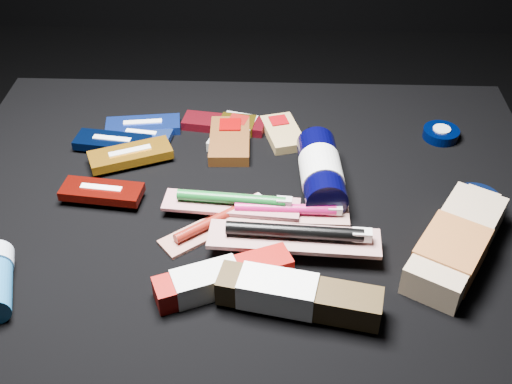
{
  "coord_description": "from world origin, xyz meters",
  "views": [
    {
      "loc": [
        0.04,
        -0.76,
        1.05
      ],
      "look_at": [
        0.01,
        0.01,
        0.42
      ],
      "focal_mm": 45.0,
      "sensor_mm": 36.0,
      "label": 1
    }
  ],
  "objects": [
    {
      "name": "clif_bar_2",
      "position": [
        0.06,
        0.2,
        0.41
      ],
      "size": [
        0.08,
        0.12,
        0.02
      ],
      "rotation": [
        0.0,
        0.0,
        0.29
      ],
      "color": "#A4854F",
      "rests_on": "cloth_table"
    },
    {
      "name": "clif_bar_0",
      "position": [
        -0.04,
        0.17,
        0.41
      ],
      "size": [
        0.07,
        0.13,
        0.02
      ],
      "rotation": [
        0.0,
        0.0,
        0.04
      ],
      "color": "#542C11",
      "rests_on": "cloth_table"
    },
    {
      "name": "ground",
      "position": [
        0.0,
        0.0,
        0.0
      ],
      "size": [
        3.0,
        3.0,
        0.0
      ],
      "primitive_type": "plane",
      "color": "black",
      "rests_on": "ground"
    },
    {
      "name": "toothbrush_pack_2",
      "position": [
        -0.02,
        -0.02,
        0.42
      ],
      "size": [
        0.21,
        0.07,
        0.02
      ],
      "rotation": [
        0.0,
        0.0,
        -0.08
      ],
      "color": "silver",
      "rests_on": "cloth_table"
    },
    {
      "name": "cloth_table",
      "position": [
        0.0,
        0.0,
        0.2
      ],
      "size": [
        0.98,
        0.78,
        0.4
      ],
      "primitive_type": "cube",
      "color": "black",
      "rests_on": "ground"
    },
    {
      "name": "toothpaste_carton_green",
      "position": [
        0.07,
        -0.2,
        0.43
      ],
      "size": [
        0.22,
        0.09,
        0.04
      ],
      "rotation": [
        0.0,
        0.0,
        -0.2
      ],
      "color": "#362712",
      "rests_on": "cloth_table"
    },
    {
      "name": "toothpaste_carton_red",
      "position": [
        -0.03,
        -0.17,
        0.42
      ],
      "size": [
        0.19,
        0.11,
        0.04
      ],
      "rotation": [
        0.0,
        0.0,
        0.4
      ],
      "color": "#8D0A06",
      "rests_on": "cloth_table"
    },
    {
      "name": "bodywash_bottle",
      "position": [
        0.3,
        -0.1,
        0.42
      ],
      "size": [
        0.18,
        0.23,
        0.05
      ],
      "rotation": [
        0.0,
        0.0,
        -0.53
      ],
      "color": "tan",
      "rests_on": "cloth_table"
    },
    {
      "name": "cream_tin_upper",
      "position": [
        0.34,
        0.2,
        0.41
      ],
      "size": [
        0.06,
        0.06,
        0.02
      ],
      "rotation": [
        0.0,
        0.0,
        -0.08
      ],
      "color": "black",
      "rests_on": "cloth_table"
    },
    {
      "name": "power_bar",
      "position": [
        -0.04,
        0.22,
        0.41
      ],
      "size": [
        0.15,
        0.07,
        0.02
      ],
      "rotation": [
        0.0,
        0.0,
        -0.14
      ],
      "color": "maroon",
      "rests_on": "cloth_table"
    },
    {
      "name": "lotion_bottle",
      "position": [
        0.12,
        0.05,
        0.43
      ],
      "size": [
        0.08,
        0.21,
        0.07
      ],
      "rotation": [
        0.0,
        0.0,
        0.07
      ],
      "color": "black",
      "rests_on": "cloth_table"
    },
    {
      "name": "toothbrush_pack_1",
      "position": [
        0.06,
        -0.03,
        0.41
      ],
      "size": [
        0.19,
        0.05,
        0.02
      ],
      "rotation": [
        0.0,
        0.0,
        -0.01
      ],
      "color": "beige",
      "rests_on": "cloth_table"
    },
    {
      "name": "luna_bar_2",
      "position": [
        -0.24,
        0.15,
        0.41
      ],
      "size": [
        0.13,
        0.07,
        0.02
      ],
      "rotation": [
        0.0,
        0.0,
        -0.13
      ],
      "color": "black",
      "rests_on": "cloth_table"
    },
    {
      "name": "cream_tin_lower",
      "position": [
        0.36,
        0.01,
        0.41
      ],
      "size": [
        0.07,
        0.07,
        0.02
      ],
      "rotation": [
        0.0,
        0.0,
        0.29
      ],
      "color": "black",
      "rests_on": "cloth_table"
    },
    {
      "name": "luna_bar_0",
      "position": [
        -0.2,
        0.21,
        0.41
      ],
      "size": [
        0.14,
        0.07,
        0.02
      ],
      "rotation": [
        0.0,
        0.0,
        0.14
      ],
      "color": "navy",
      "rests_on": "cloth_table"
    },
    {
      "name": "toothbrush_pack_0",
      "position": [
        -0.04,
        -0.05,
        0.41
      ],
      "size": [
        0.17,
        0.15,
        0.02
      ],
      "rotation": [
        0.0,
        0.0,
        0.68
      ],
      "color": "#ABA29F",
      "rests_on": "cloth_table"
    },
    {
      "name": "toothbrush_pack_3",
      "position": [
        0.08,
        -0.1,
        0.43
      ],
      "size": [
        0.25,
        0.07,
        0.03
      ],
      "rotation": [
        0.0,
        0.0,
        -0.05
      ],
      "color": "silver",
      "rests_on": "cloth_table"
    },
    {
      "name": "clif_bar_1",
      "position": [
        -0.03,
        0.19,
        0.41
      ],
      "size": [
        0.09,
        0.12,
        0.02
      ],
      "rotation": [
        0.0,
        0.0,
        -0.26
      ],
      "color": "#9C9C96",
      "rests_on": "cloth_table"
    },
    {
      "name": "luna_bar_1",
      "position": [
        -0.2,
        0.18,
        0.41
      ],
      "size": [
        0.11,
        0.06,
        0.01
      ],
      "rotation": [
        0.0,
        0.0,
        -0.14
      ],
      "color": "#22429D",
      "rests_on": "cloth_table"
    },
    {
      "name": "luna_bar_4",
      "position": [
        -0.23,
        0.01,
        0.42
      ],
      "size": [
        0.13,
        0.06,
        0.02
      ],
      "rotation": [
        0.0,
        0.0,
        -0.12
      ],
      "color": "maroon",
      "rests_on": "cloth_table"
    },
    {
      "name": "luna_bar_3",
      "position": [
        -0.2,
        0.11,
        0.42
      ],
      "size": [
        0.15,
        0.1,
        0.02
      ],
      "rotation": [
        0.0,
        0.0,
        0.4
      ],
      "color": "orange",
      "rests_on": "cloth_table"
    }
  ]
}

